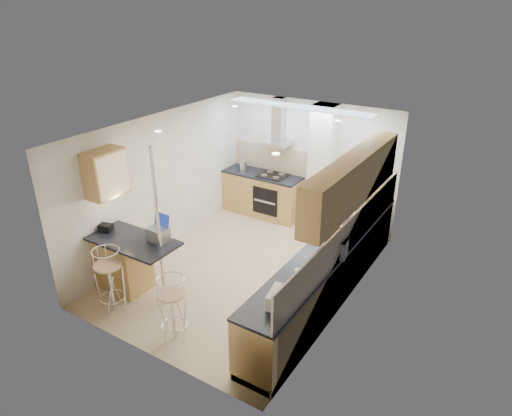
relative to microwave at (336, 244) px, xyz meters
The scene contains 16 objects.
ground 1.97m from the microwave, behind, with size 4.80×4.80×0.00m, color #C9B286.
room_shell 1.50m from the microwave, 159.39° to the left, with size 3.64×4.84×2.51m.
right_counter 0.63m from the microwave, 140.57° to the left, with size 0.63×4.40×0.92m.
back_counter 3.47m from the microwave, 139.46° to the left, with size 1.70×0.63×0.92m.
peninsula 3.13m from the microwave, 154.45° to the right, with size 1.47×0.72×0.94m.
microwave is the anchor object (origin of this frame).
laptop 2.65m from the microwave, 154.61° to the right, with size 0.31×0.23×0.21m, color gray.
bag 3.58m from the microwave, 158.10° to the right, with size 0.20×0.15×0.11m, color black.
bar_stool_near 3.34m from the microwave, 145.49° to the right, with size 0.43×0.43×1.04m, color tan, non-canonical shape.
bar_stool_end 2.47m from the microwave, 129.34° to the right, with size 0.40×0.40×0.98m, color tan, non-canonical shape.
jar_a 0.49m from the microwave, 109.79° to the left, with size 0.12×0.12×0.20m, color beige.
jar_b 1.16m from the microwave, 99.04° to the left, with size 0.11×0.11×0.13m, color beige.
jar_c 0.14m from the microwave, 122.26° to the right, with size 0.14×0.14×0.19m, color #BBB195.
jar_d 0.92m from the microwave, 99.25° to the right, with size 0.10×0.10×0.14m, color white.
bread_bin 1.52m from the microwave, 92.14° to the right, with size 0.29×0.36×0.19m, color beige.
kettle 3.69m from the microwave, 144.89° to the left, with size 0.16×0.16×0.24m, color silver.
Camera 1 is at (3.72, -5.60, 4.28)m, focal length 32.00 mm.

